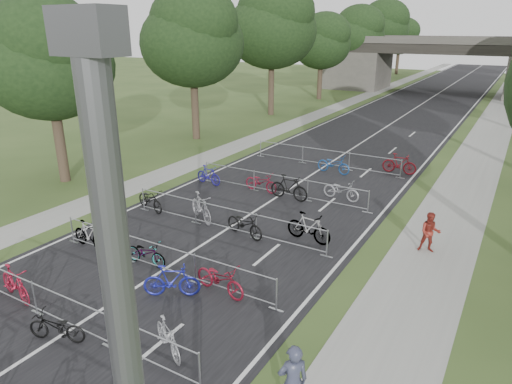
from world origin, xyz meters
TOP-DOWN VIEW (x-y plane):
  - road at (0.00, 50.00)m, footprint 11.00×140.00m
  - sidewalk_right at (8.00, 50.00)m, footprint 3.00×140.00m
  - sidewalk_left at (-7.50, 50.00)m, footprint 2.00×140.00m
  - lane_markings at (0.00, 50.00)m, footprint 0.12×140.00m
  - overpass_bridge at (0.00, 65.00)m, footprint 31.00×8.00m
  - tree_left_0 at (-11.39, 15.93)m, footprint 6.72×6.72m
  - tree_left_1 at (-11.39, 27.93)m, footprint 7.56×7.56m
  - tree_left_2 at (-11.39, 39.93)m, footprint 8.40×8.40m
  - tree_left_3 at (-11.39, 51.93)m, footprint 6.72×6.72m
  - tree_left_4 at (-11.39, 63.93)m, footprint 7.56×7.56m
  - tree_left_5 at (-11.39, 75.93)m, footprint 8.40×8.40m
  - tree_left_6 at (-11.39, 87.93)m, footprint 6.72×6.72m
  - barrier_row_2 at (0.00, 7.20)m, footprint 9.70×0.08m
  - barrier_row_3 at (0.00, 11.00)m, footprint 9.70×0.08m
  - barrier_row_4 at (0.00, 15.00)m, footprint 9.70×0.08m
  - barrier_row_5 at (0.00, 20.00)m, footprint 9.70×0.08m
  - barrier_row_6 at (0.00, 26.00)m, footprint 9.70×0.08m
  - bike_9 at (-2.74, 7.37)m, footprint 1.93×0.84m
  - bike_10 at (0.13, 6.68)m, footprint 1.77×1.11m
  - bike_11 at (3.08, 7.84)m, footprint 1.66×1.17m
  - bike_12 at (-3.62, 10.99)m, footprint 1.85×0.66m
  - bike_13 at (-0.80, 11.14)m, footprint 1.76×0.68m
  - bike_14 at (1.37, 10.00)m, footprint 1.84×1.37m
  - bike_15 at (2.60, 10.92)m, footprint 2.09×0.99m
  - bike_16 at (-4.30, 15.14)m, footprint 2.07×1.20m
  - bike_17 at (-1.51, 15.37)m, footprint 2.08×1.55m
  - bike_18 at (1.00, 14.99)m, footprint 2.13×1.20m
  - bike_19 at (3.47, 15.86)m, footprint 2.04×0.78m
  - bike_20 at (-4.19, 19.59)m, footprint 1.77×0.73m
  - bike_21 at (-1.12, 20.04)m, footprint 2.00×0.84m
  - bike_22 at (0.66, 19.70)m, footprint 2.12×0.71m
  - bike_23 at (2.90, 21.01)m, footprint 1.98×0.87m
  - bike_26 at (0.95, 24.97)m, footprint 2.13×0.93m
  - bike_27 at (4.30, 26.83)m, footprint 1.98×0.57m
  - pedestrian_a at (6.80, 7.61)m, footprint 0.81×0.79m
  - pedestrian_b at (7.79, 17.37)m, footprint 0.90×0.78m

SIDE VIEW (x-z plane):
  - lane_markings at x=0.00m, z-range 0.00..0.00m
  - road at x=0.00m, z-range 0.00..0.01m
  - sidewalk_right at x=8.00m, z-range 0.00..0.01m
  - sidewalk_left at x=-7.50m, z-range 0.00..0.01m
  - bike_10 at x=0.13m, z-range 0.00..0.88m
  - bike_13 at x=-0.80m, z-range 0.00..0.91m
  - bike_11 at x=3.08m, z-range 0.00..0.98m
  - bike_23 at x=2.90m, z-range 0.00..1.01m
  - bike_21 at x=-1.12m, z-range 0.00..1.02m
  - bike_16 at x=-4.30m, z-range 0.00..1.03m
  - bike_20 at x=-4.19m, z-range 0.00..1.03m
  - bike_15 at x=2.60m, z-range 0.00..1.05m
  - bike_18 at x=1.00m, z-range 0.00..1.06m
  - bike_26 at x=0.95m, z-range 0.00..1.09m
  - barrier_row_2 at x=0.00m, z-range 0.00..1.10m
  - barrier_row_3 at x=0.00m, z-range 0.00..1.10m
  - barrier_row_4 at x=0.00m, z-range 0.00..1.10m
  - barrier_row_5 at x=0.00m, z-range 0.00..1.10m
  - barrier_row_6 at x=0.00m, z-range 0.00..1.10m
  - bike_12 at x=-3.62m, z-range 0.00..1.09m
  - bike_14 at x=1.37m, z-range 0.00..1.10m
  - bike_9 at x=-2.74m, z-range 0.00..1.12m
  - bike_27 at x=4.30m, z-range 0.00..1.19m
  - bike_19 at x=3.47m, z-range 0.00..1.19m
  - bike_17 at x=-1.51m, z-range 0.00..1.24m
  - bike_22 at x=0.66m, z-range 0.00..1.26m
  - pedestrian_b at x=7.79m, z-range 0.00..1.59m
  - pedestrian_a at x=6.80m, z-range 0.00..1.88m
  - overpass_bridge at x=0.00m, z-range 0.01..7.06m
  - tree_left_0 at x=-11.39m, z-range 1.36..11.61m
  - tree_left_3 at x=-11.39m, z-range 1.36..11.61m
  - tree_left_6 at x=-11.39m, z-range 1.36..11.61m
  - tree_left_1 at x=-11.39m, z-range 1.54..13.07m
  - tree_left_4 at x=-11.39m, z-range 1.54..13.07m
  - tree_left_2 at x=-11.39m, z-range 1.71..14.52m
  - tree_left_5 at x=-11.39m, z-range 1.71..14.52m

